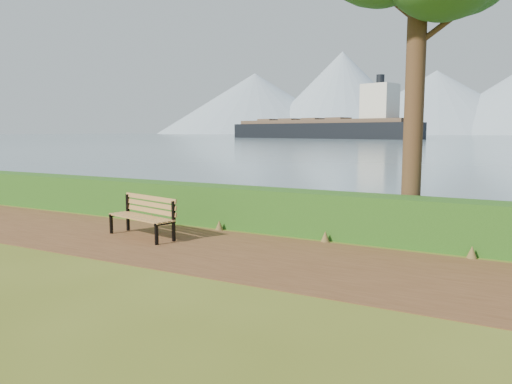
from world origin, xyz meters
The scene contains 6 objects.
ground centered at (0.00, 0.00, 0.00)m, with size 140.00×140.00×0.00m, color #4C5819.
path centered at (0.00, 0.30, 0.01)m, with size 40.00×3.40×0.01m, color #52311C.
hedge centered at (0.00, 2.60, 0.50)m, with size 32.00×0.85×1.00m, color #184212.
mountains centered at (-9.17, 406.05, 27.70)m, with size 585.00×190.00×70.00m.
bench centered at (-2.13, 0.58, 0.53)m, with size 1.91×0.95×0.92m.
cargo_ship centered at (-52.83, 144.13, 3.07)m, with size 68.39×27.57×20.61m.
Camera 1 is at (5.34, -7.85, 2.36)m, focal length 35.00 mm.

